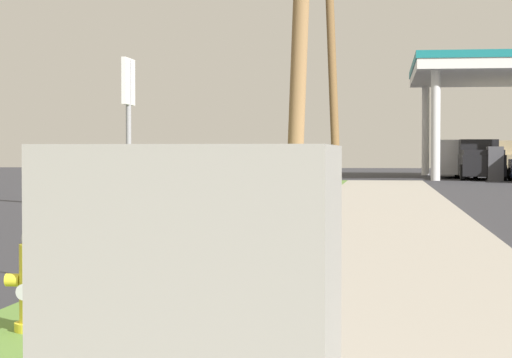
{
  "coord_description": "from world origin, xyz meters",
  "views": [
    {
      "loc": [
        2.98,
        -3.05,
        1.35
      ],
      "look_at": [
        0.86,
        13.2,
        0.9
      ],
      "focal_mm": 69.43,
      "sensor_mm": 36.0,
      "label": 1
    }
  ],
  "objects_px": {
    "fire_hydrant_nearest": "(35,284)",
    "fire_hydrant_fourth": "(297,183)",
    "truck_tan_at_forecourt": "(497,160)",
    "truck_silver_at_far_bay": "(456,160)",
    "fire_hydrant_third": "(269,196)",
    "utility_pole_background": "(332,50)",
    "car_white_by_near_pump": "(481,163)",
    "truck_black_on_apron": "(479,161)",
    "street_sign_post": "(129,122)",
    "fire_hydrant_second": "(217,214)",
    "fire_hydrant_fifth": "(314,177)"
  },
  "relations": [
    {
      "from": "fire_hydrant_fifth",
      "to": "utility_pole_background",
      "type": "height_order",
      "value": "utility_pole_background"
    },
    {
      "from": "fire_hydrant_nearest",
      "to": "street_sign_post",
      "type": "xyz_separation_m",
      "value": [
        -0.03,
        2.65,
        1.19
      ]
    },
    {
      "from": "fire_hydrant_fifth",
      "to": "truck_tan_at_forecourt",
      "type": "bearing_deg",
      "value": 67.79
    },
    {
      "from": "fire_hydrant_second",
      "to": "fire_hydrant_fourth",
      "type": "height_order",
      "value": "same"
    },
    {
      "from": "fire_hydrant_third",
      "to": "fire_hydrant_fourth",
      "type": "distance_m",
      "value": 8.17
    },
    {
      "from": "street_sign_post",
      "to": "truck_tan_at_forecourt",
      "type": "distance_m",
      "value": 48.4
    },
    {
      "from": "fire_hydrant_third",
      "to": "truck_tan_at_forecourt",
      "type": "xyz_separation_m",
      "value": [
        8.64,
        36.52,
        0.47
      ]
    },
    {
      "from": "fire_hydrant_fourth",
      "to": "utility_pole_background",
      "type": "relative_size",
      "value": 0.07
    },
    {
      "from": "fire_hydrant_nearest",
      "to": "utility_pole_background",
      "type": "height_order",
      "value": "utility_pole_background"
    },
    {
      "from": "fire_hydrant_third",
      "to": "fire_hydrant_fourth",
      "type": "bearing_deg",
      "value": 90.88
    },
    {
      "from": "street_sign_post",
      "to": "truck_tan_at_forecourt",
      "type": "relative_size",
      "value": 0.39
    },
    {
      "from": "fire_hydrant_third",
      "to": "car_white_by_near_pump",
      "type": "relative_size",
      "value": 0.16
    },
    {
      "from": "truck_tan_at_forecourt",
      "to": "truck_black_on_apron",
      "type": "bearing_deg",
      "value": -102.77
    },
    {
      "from": "street_sign_post",
      "to": "car_white_by_near_pump",
      "type": "bearing_deg",
      "value": 80.95
    },
    {
      "from": "fire_hydrant_second",
      "to": "car_white_by_near_pump",
      "type": "xyz_separation_m",
      "value": [
        8.08,
        45.47,
        0.28
      ]
    },
    {
      "from": "fire_hydrant_third",
      "to": "utility_pole_background",
      "type": "height_order",
      "value": "utility_pole_background"
    },
    {
      "from": "street_sign_post",
      "to": "fire_hydrant_third",
      "type": "bearing_deg",
      "value": 89.8
    },
    {
      "from": "fire_hydrant_third",
      "to": "car_white_by_near_pump",
      "type": "distance_m",
      "value": 40.32
    },
    {
      "from": "fire_hydrant_second",
      "to": "street_sign_post",
      "type": "xyz_separation_m",
      "value": [
        0.03,
        -5.13,
        1.19
      ]
    },
    {
      "from": "fire_hydrant_nearest",
      "to": "fire_hydrant_fourth",
      "type": "distance_m",
      "value": 21.9
    },
    {
      "from": "car_white_by_near_pump",
      "to": "truck_silver_at_far_bay",
      "type": "bearing_deg",
      "value": -105.37
    },
    {
      "from": "utility_pole_background",
      "to": "truck_tan_at_forecourt",
      "type": "relative_size",
      "value": 1.84
    },
    {
      "from": "fire_hydrant_third",
      "to": "fire_hydrant_nearest",
      "type": "bearing_deg",
      "value": -90.02
    },
    {
      "from": "truck_black_on_apron",
      "to": "fire_hydrant_fourth",
      "type": "bearing_deg",
      "value": -108.65
    },
    {
      "from": "fire_hydrant_second",
      "to": "utility_pole_background",
      "type": "bearing_deg",
      "value": 89.03
    },
    {
      "from": "fire_hydrant_fourth",
      "to": "car_white_by_near_pump",
      "type": "bearing_deg",
      "value": 75.44
    },
    {
      "from": "fire_hydrant_fifth",
      "to": "truck_silver_at_far_bay",
      "type": "distance_m",
      "value": 18.57
    },
    {
      "from": "car_white_by_near_pump",
      "to": "truck_black_on_apron",
      "type": "xyz_separation_m",
      "value": [
        -1.03,
        -10.27,
        0.19
      ]
    },
    {
      "from": "fire_hydrant_third",
      "to": "truck_silver_at_far_bay",
      "type": "distance_m",
      "value": 33.08
    },
    {
      "from": "fire_hydrant_third",
      "to": "truck_black_on_apron",
      "type": "xyz_separation_m",
      "value": [
        6.99,
        29.25,
        0.47
      ]
    },
    {
      "from": "truck_tan_at_forecourt",
      "to": "truck_black_on_apron",
      "type": "relative_size",
      "value": 1.02
    },
    {
      "from": "utility_pole_background",
      "to": "street_sign_post",
      "type": "xyz_separation_m",
      "value": [
        -0.38,
        -28.92,
        -3.63
      ]
    },
    {
      "from": "car_white_by_near_pump",
      "to": "utility_pole_background",
      "type": "bearing_deg",
      "value": -109.49
    },
    {
      "from": "fire_hydrant_second",
      "to": "fire_hydrant_fifth",
      "type": "height_order",
      "value": "same"
    },
    {
      "from": "truck_tan_at_forecourt",
      "to": "fire_hydrant_fourth",
      "type": "bearing_deg",
      "value": -107.17
    },
    {
      "from": "utility_pole_background",
      "to": "car_white_by_near_pump",
      "type": "xyz_separation_m",
      "value": [
        7.68,
        21.68,
        -4.54
      ]
    },
    {
      "from": "fire_hydrant_fourth",
      "to": "truck_tan_at_forecourt",
      "type": "distance_m",
      "value": 29.68
    },
    {
      "from": "car_white_by_near_pump",
      "to": "fire_hydrant_nearest",
      "type": "bearing_deg",
      "value": -98.57
    },
    {
      "from": "fire_hydrant_third",
      "to": "utility_pole_background",
      "type": "relative_size",
      "value": 0.07
    },
    {
      "from": "fire_hydrant_nearest",
      "to": "street_sign_post",
      "type": "relative_size",
      "value": 0.35
    },
    {
      "from": "fire_hydrant_fifth",
      "to": "fire_hydrant_third",
      "type": "bearing_deg",
      "value": -89.45
    },
    {
      "from": "fire_hydrant_nearest",
      "to": "car_white_by_near_pump",
      "type": "relative_size",
      "value": 0.16
    },
    {
      "from": "utility_pole_background",
      "to": "truck_black_on_apron",
      "type": "distance_m",
      "value": 13.91
    },
    {
      "from": "fire_hydrant_second",
      "to": "fire_hydrant_fourth",
      "type": "distance_m",
      "value": 14.12
    },
    {
      "from": "street_sign_post",
      "to": "truck_silver_at_far_bay",
      "type": "bearing_deg",
      "value": 82.0
    },
    {
      "from": "fire_hydrant_fourth",
      "to": "fire_hydrant_fifth",
      "type": "height_order",
      "value": "same"
    },
    {
      "from": "truck_tan_at_forecourt",
      "to": "truck_silver_at_far_bay",
      "type": "bearing_deg",
      "value": -122.4
    },
    {
      "from": "truck_black_on_apron",
      "to": "fire_hydrant_fifth",
      "type": "bearing_deg",
      "value": -116.62
    },
    {
      "from": "utility_pole_background",
      "to": "fire_hydrant_third",
      "type": "bearing_deg",
      "value": -91.09
    },
    {
      "from": "street_sign_post",
      "to": "truck_black_on_apron",
      "type": "distance_m",
      "value": 40.94
    }
  ]
}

